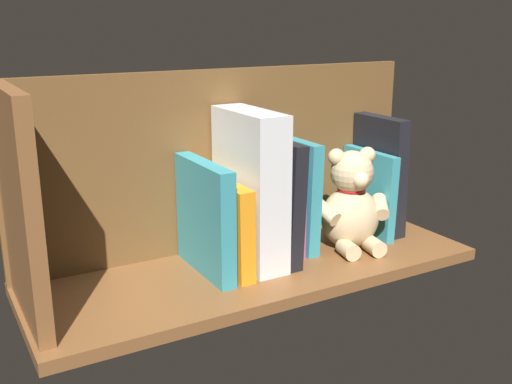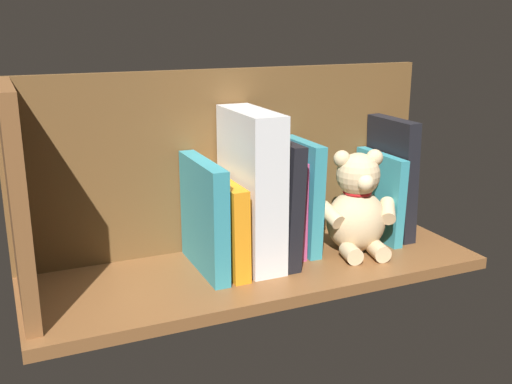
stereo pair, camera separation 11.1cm
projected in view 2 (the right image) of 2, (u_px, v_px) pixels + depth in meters
The scene contains 12 objects.
ground_plane at pixel (256, 270), 115.33cm from camera, with size 85.54×30.21×2.20cm, color brown.
shelf_back_panel at pixel (230, 159), 121.36cm from camera, with size 85.54×1.50×35.82cm, color brown.
shelf_side_divider at pixel (17, 200), 94.27cm from camera, with size 2.40×24.21×35.82cm, color brown.
book_0 at pixel (391, 178), 128.29cm from camera, with size 2.94×14.64×25.19cm, color black.
book_1 at pixel (379, 196), 127.46cm from camera, with size 2.07×15.83×18.16cm, color teal.
teddy_bear at pixel (357, 208), 119.50cm from camera, with size 16.42×14.81×20.64cm.
book_2 at pixel (301, 196), 120.49cm from camera, with size 2.56×14.42×22.17cm, color teal.
book_3 at pixel (286, 204), 119.81cm from camera, with size 2.36×14.04×19.22cm, color #B23F72.
book_4 at pixel (276, 199), 115.97cm from camera, with size 2.74×18.48×23.45cm, color black.
dictionary_thick_white at pixel (250, 188), 112.90cm from camera, with size 6.49×18.69×29.19cm, color silver.
book_5 at pixel (223, 223), 112.34cm from camera, with size 3.02×19.15×16.91cm, color orange.
book_6 at pixel (204, 216), 110.28cm from camera, with size 2.96×19.27×20.78cm, color teal.
Camera 2 is at (43.01, 97.63, 45.18)cm, focal length 42.47 mm.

